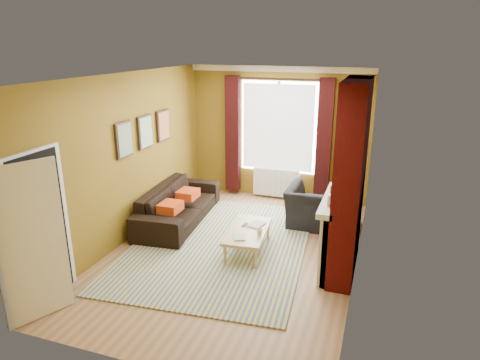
# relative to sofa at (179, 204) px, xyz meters

# --- Properties ---
(ground) EXTENTS (5.50, 5.50, 0.00)m
(ground) POSITION_rel_sofa_xyz_m (1.42, -0.82, -0.34)
(ground) COLOR olive
(ground) RESTS_ON ground
(room_walls) EXTENTS (3.82, 5.54, 2.83)m
(room_walls) POSITION_rel_sofa_xyz_m (2.06, -0.55, 1.04)
(room_walls) COLOR #7F6218
(room_walls) RESTS_ON ground
(striped_rug) EXTENTS (3.12, 4.12, 0.02)m
(striped_rug) POSITION_rel_sofa_xyz_m (1.10, -0.69, -0.33)
(striped_rug) COLOR #365B95
(striped_rug) RESTS_ON ground
(sofa) EXTENTS (1.12, 2.42, 0.69)m
(sofa) POSITION_rel_sofa_xyz_m (0.00, 0.00, 0.00)
(sofa) COLOR black
(sofa) RESTS_ON ground
(armchair) EXTENTS (1.16, 1.02, 0.76)m
(armchair) POSITION_rel_sofa_xyz_m (2.55, 0.63, 0.03)
(armchair) COLOR black
(armchair) RESTS_ON ground
(coffee_table) EXTENTS (0.69, 1.22, 0.39)m
(coffee_table) POSITION_rel_sofa_xyz_m (1.62, -0.77, 0.01)
(coffee_table) COLOR tan
(coffee_table) RESTS_ON ground
(wicker_stool) EXTENTS (0.33, 0.33, 0.40)m
(wicker_stool) POSITION_rel_sofa_xyz_m (1.89, 1.58, -0.14)
(wicker_stool) COLOR olive
(wicker_stool) RESTS_ON ground
(floor_lamp) EXTENTS (0.33, 0.33, 1.71)m
(floor_lamp) POSITION_rel_sofa_xyz_m (2.84, 1.37, 1.01)
(floor_lamp) COLOR black
(floor_lamp) RESTS_ON ground
(book_a) EXTENTS (0.25, 0.28, 0.02)m
(book_a) POSITION_rel_sofa_xyz_m (1.51, -1.13, 0.06)
(book_a) COLOR #999999
(book_a) RESTS_ON coffee_table
(book_b) EXTENTS (0.28, 0.34, 0.02)m
(book_b) POSITION_rel_sofa_xyz_m (1.59, -0.52, 0.06)
(book_b) COLOR #999999
(book_b) RESTS_ON coffee_table
(mug) EXTENTS (0.13, 0.13, 0.09)m
(mug) POSITION_rel_sofa_xyz_m (1.85, -0.88, 0.10)
(mug) COLOR #999999
(mug) RESTS_ON coffee_table
(tv_remote) EXTENTS (0.06, 0.15, 0.02)m
(tv_remote) POSITION_rel_sofa_xyz_m (1.51, -0.61, 0.06)
(tv_remote) COLOR #29292C
(tv_remote) RESTS_ON coffee_table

